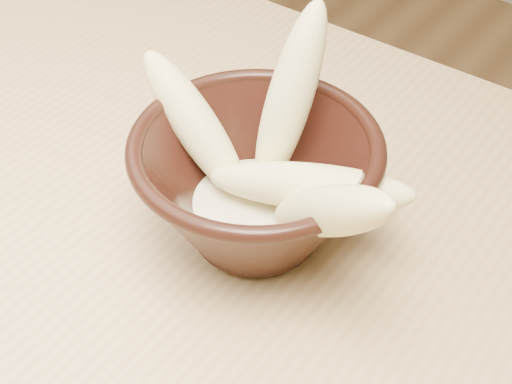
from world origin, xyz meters
The scene contains 7 objects.
table centered at (0.00, 0.00, 0.67)m, with size 1.20×0.80×0.75m.
bowl centered at (0.05, 0.07, 0.81)m, with size 0.20×0.20×0.11m.
milk_puddle centered at (0.05, 0.07, 0.79)m, with size 0.11×0.11×0.02m, color beige.
banana_upright centered at (0.04, 0.12, 0.86)m, with size 0.04×0.04×0.16m, color #E0D084.
banana_left centered at (-0.02, 0.07, 0.84)m, with size 0.04×0.04×0.14m, color #E0D084.
banana_right centered at (0.13, 0.04, 0.85)m, with size 0.04×0.04×0.17m, color #E0D084.
banana_across centered at (0.09, 0.08, 0.82)m, with size 0.04×0.04×0.16m, color #E0D084.
Camera 1 is at (0.30, -0.26, 1.19)m, focal length 50.00 mm.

